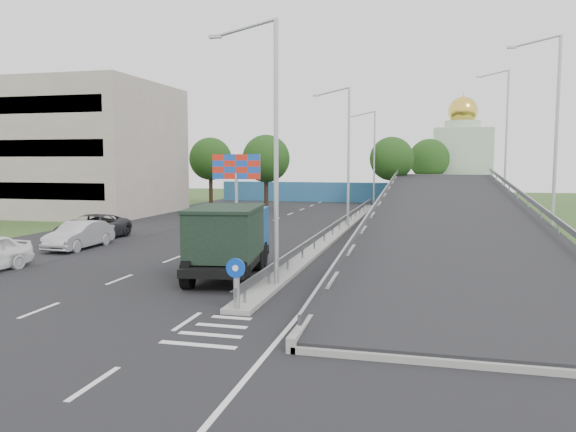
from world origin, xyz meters
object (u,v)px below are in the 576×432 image
(billboard, at_px, (236,171))
(dump_truck, at_px, (230,237))
(lamp_post_mid, at_px, (346,149))
(parked_car_c, at_px, (92,228))
(lamp_post_near, at_px, (271,139))
(church, at_px, (462,158))
(parked_car_b, at_px, (79,235))
(sign_bollard, at_px, (236,283))
(lamp_post_far, at_px, (373,153))

(billboard, height_order, dump_truck, billboard)
(lamp_post_mid, distance_m, dump_truck, 18.61)
(dump_truck, relative_size, parked_car_c, 1.25)
(lamp_post_near, xyz_separation_m, church, (9.89, 54.00, -0.50))
(billboard, xyz_separation_m, parked_car_b, (-4.17, -15.00, -3.40))
(sign_bollard, bearing_deg, parked_car_b, 140.58)
(sign_bollard, bearing_deg, parked_car_c, 135.84)
(lamp_post_near, relative_size, dump_truck, 1.39)
(lamp_post_mid, relative_size, billboard, 1.83)
(church, distance_m, parked_car_b, 52.60)
(billboard, xyz_separation_m, parked_car_c, (-5.40, -11.84, -3.38))
(church, relative_size, parked_car_b, 2.89)
(dump_truck, bearing_deg, parked_car_b, 147.23)
(lamp_post_mid, bearing_deg, billboard, 167.62)
(dump_truck, bearing_deg, billboard, 100.36)
(billboard, xyz_separation_m, dump_truck, (6.66, -19.98, -2.49))
(dump_truck, distance_m, parked_car_b, 11.95)
(lamp_post_mid, bearing_deg, lamp_post_far, 90.00)
(lamp_post_near, relative_size, lamp_post_mid, 1.00)
(lamp_post_near, distance_m, billboard, 23.87)
(sign_bollard, xyz_separation_m, billboard, (-9.00, 25.83, 3.15))
(lamp_post_far, xyz_separation_m, dump_truck, (-2.45, -37.98, -4.11))
(lamp_post_near, distance_m, church, 54.90)
(lamp_post_near, height_order, billboard, lamp_post_near)
(lamp_post_mid, relative_size, church, 0.73)
(lamp_post_far, distance_m, parked_car_c, 33.56)
(lamp_post_near, bearing_deg, church, 79.62)
(lamp_post_near, height_order, parked_car_c, lamp_post_near)
(church, bearing_deg, dump_truck, -103.36)
(sign_bollard, bearing_deg, church, 80.19)
(sign_bollard, bearing_deg, lamp_post_near, 88.36)
(lamp_post_far, bearing_deg, billboard, -116.84)
(lamp_post_mid, height_order, church, church)
(parked_car_b, xyz_separation_m, parked_car_c, (-1.23, 3.16, 0.02))
(sign_bollard, xyz_separation_m, lamp_post_mid, (0.11, 23.83, 4.77))
(church, bearing_deg, sign_bollard, -99.81)
(lamp_post_near, bearing_deg, billboard, 112.49)
(billboard, relative_size, parked_car_c, 0.95)
(sign_bollard, height_order, billboard, billboard)
(church, relative_size, dump_truck, 1.90)
(parked_car_c, bearing_deg, church, 60.05)
(lamp_post_far, relative_size, dump_truck, 1.39)
(sign_bollard, bearing_deg, billboard, 109.21)
(lamp_post_far, xyz_separation_m, billboard, (-9.11, -18.00, -1.62))
(dump_truck, bearing_deg, sign_bollard, -76.25)
(lamp_post_far, height_order, dump_truck, lamp_post_far)
(lamp_post_near, height_order, lamp_post_far, same)
(dump_truck, bearing_deg, church, 68.57)
(lamp_post_mid, distance_m, parked_car_b, 19.25)
(lamp_post_near, relative_size, church, 0.73)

